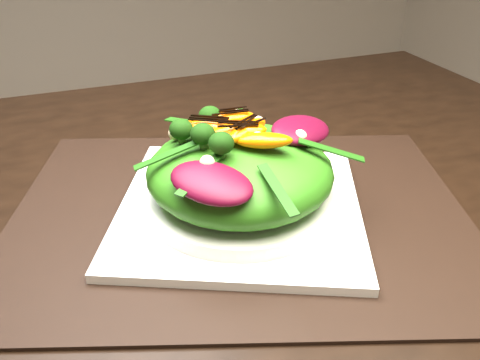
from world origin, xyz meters
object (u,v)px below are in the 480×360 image
object	(u,v)px
dining_table	(99,217)
orange_segment	(222,126)
placemat	(240,212)
plate_base	(240,206)
lettuce_mound	(240,171)
salad_bowl	(240,197)

from	to	relation	value
dining_table	orange_segment	bearing A→B (deg)	-18.48
placemat	plate_base	world-z (taller)	plate_base
plate_base	lettuce_mound	distance (m)	0.05
orange_segment	placemat	bearing A→B (deg)	-70.72
placemat	orange_segment	distance (m)	0.11
salad_bowl	lettuce_mound	bearing A→B (deg)	90.00
placemat	orange_segment	world-z (taller)	orange_segment
salad_bowl	orange_segment	size ratio (longest dim) A/B	3.63
placemat	salad_bowl	world-z (taller)	salad_bowl
placemat	lettuce_mound	distance (m)	0.06
lettuce_mound	orange_segment	distance (m)	0.06
placemat	plate_base	distance (m)	0.01
plate_base	lettuce_mound	world-z (taller)	lettuce_mound
dining_table	lettuce_mound	bearing A→B (deg)	-26.62
plate_base	salad_bowl	xyz separation A→B (m)	(0.00, 0.00, 0.01)
placemat	plate_base	size ratio (longest dim) A/B	1.92
lettuce_mound	placemat	bearing A→B (deg)	-90.00
dining_table	orange_segment	xyz separation A→B (m)	(0.15, -0.05, 0.13)
salad_bowl	lettuce_mound	xyz separation A→B (m)	(0.00, 0.00, 0.04)
plate_base	salad_bowl	world-z (taller)	salad_bowl
placemat	salad_bowl	distance (m)	0.02
plate_base	orange_segment	distance (m)	0.10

